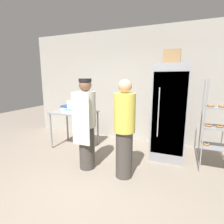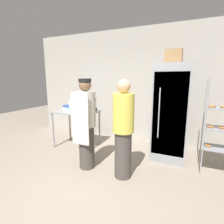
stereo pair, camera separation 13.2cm
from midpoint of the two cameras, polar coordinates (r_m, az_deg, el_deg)
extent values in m
plane|color=gray|center=(2.93, -3.76, -23.77)|extent=(14.00, 14.00, 0.00)
cube|color=#ADA89E|center=(4.69, 10.18, 8.24)|extent=(6.40, 0.12, 2.92)
cube|color=gray|center=(3.78, 19.65, -0.30)|extent=(0.67, 0.69, 1.94)
cube|color=gray|center=(3.44, 19.19, -0.98)|extent=(0.61, 0.02, 1.59)
cylinder|color=silver|center=(3.43, 16.14, -0.34)|extent=(0.02, 0.02, 0.96)
cylinder|color=#93969B|center=(3.37, 29.02, -4.93)|extent=(0.02, 0.02, 1.65)
cylinder|color=#93969B|center=(3.80, 28.52, -3.20)|extent=(0.02, 0.02, 1.65)
cube|color=gray|center=(3.73, 32.46, -10.00)|extent=(0.50, 0.41, 0.01)
torus|color=#AD6B38|center=(3.70, 29.76, -9.49)|extent=(0.10, 0.10, 0.04)
cube|color=gray|center=(3.63, 33.04, -4.62)|extent=(0.50, 0.41, 0.01)
torus|color=#AD6B38|center=(3.60, 30.31, -4.06)|extent=(0.12, 0.12, 0.03)
torus|color=#AD6B38|center=(3.62, 33.08, -4.25)|extent=(0.12, 0.12, 0.03)
cube|color=gray|center=(3.56, 33.65, 1.02)|extent=(0.50, 0.41, 0.01)
torus|color=#AD6B38|center=(3.53, 30.87, 1.65)|extent=(0.12, 0.12, 0.04)
torus|color=#AD6B38|center=(3.55, 33.69, 1.41)|extent=(0.12, 0.12, 0.04)
cube|color=gray|center=(4.31, -10.77, 0.08)|extent=(1.00, 0.73, 0.04)
cylinder|color=gray|center=(4.45, -17.88, -5.78)|extent=(0.04, 0.04, 0.85)
cylinder|color=gray|center=(3.91, -7.66, -7.65)|extent=(0.04, 0.04, 0.85)
cylinder|color=gray|center=(4.93, -12.86, -3.91)|extent=(0.04, 0.04, 0.85)
cylinder|color=gray|center=(4.45, -3.26, -5.27)|extent=(0.04, 0.04, 0.85)
cube|color=white|center=(4.18, -12.27, 0.29)|extent=(0.29, 0.22, 0.05)
cube|color=white|center=(4.25, -11.44, 2.32)|extent=(0.29, 0.01, 0.22)
torus|color=#669EC6|center=(4.19, -13.43, 0.81)|extent=(0.09, 0.09, 0.03)
torus|color=#669EC6|center=(4.14, -12.62, 0.74)|extent=(0.09, 0.09, 0.03)
torus|color=#669EC6|center=(4.10, -11.79, 0.67)|extent=(0.09, 0.09, 0.03)
torus|color=#669EC6|center=(4.25, -12.76, 0.99)|extent=(0.09, 0.09, 0.03)
torus|color=#669EC6|center=(4.21, -11.96, 0.92)|extent=(0.09, 0.09, 0.03)
torus|color=#669EC6|center=(4.17, -11.14, 0.85)|extent=(0.09, 0.09, 0.03)
cylinder|color=black|center=(4.23, -4.92, 0.83)|extent=(0.13, 0.13, 0.08)
cylinder|color=#B2BCC1|center=(4.21, -4.95, 2.70)|extent=(0.10, 0.10, 0.20)
cylinder|color=black|center=(4.20, -4.98, 4.18)|extent=(0.11, 0.11, 0.02)
cube|color=silver|center=(4.61, -12.58, 1.27)|extent=(0.31, 0.28, 0.05)
cube|color=#2D5193|center=(4.61, -12.60, 1.93)|extent=(0.31, 0.28, 0.06)
cube|color=#937047|center=(3.82, 20.43, 16.44)|extent=(0.32, 0.28, 0.26)
cube|color=olive|center=(3.84, 20.58, 18.54)|extent=(0.33, 0.14, 0.02)
cylinder|color=#47423D|center=(3.36, -7.10, -11.27)|extent=(0.29, 0.29, 0.81)
cylinder|color=beige|center=(3.16, -7.41, 0.95)|extent=(0.35, 0.35, 0.64)
sphere|color=brown|center=(3.11, -7.60, 8.73)|extent=(0.22, 0.22, 0.22)
cube|color=white|center=(3.03, -9.19, -2.24)|extent=(0.33, 0.02, 0.92)
cylinder|color=black|center=(3.11, -7.64, 10.24)|extent=(0.22, 0.22, 0.06)
cylinder|color=#47423D|center=(3.04, 4.87, -13.68)|extent=(0.28, 0.28, 0.80)
cylinder|color=#DBCC4C|center=(2.82, 5.11, -0.31)|extent=(0.35, 0.35, 0.63)
sphere|color=tan|center=(2.77, 5.26, 8.35)|extent=(0.22, 0.22, 0.22)
camera|label=1|loc=(0.07, -88.86, 0.22)|focal=28.00mm
camera|label=2|loc=(0.07, 91.14, -0.22)|focal=28.00mm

